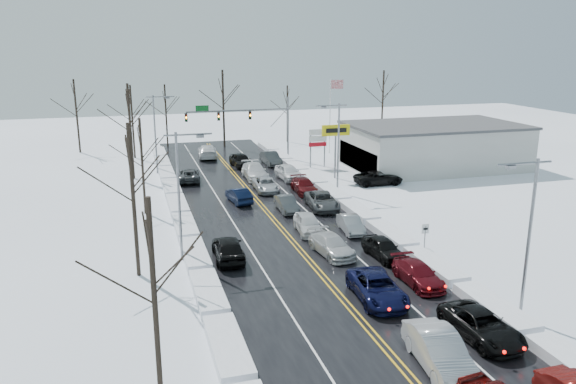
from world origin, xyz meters
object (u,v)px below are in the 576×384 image
object	(u,v)px
traffic_signal_mast	(250,118)
dealership_building	(434,146)
flagpole	(331,110)
oncoming_car_0	(239,202)
tires_plus_sign	(336,134)

from	to	relation	value
traffic_signal_mast	dealership_building	distance (m)	23.01
flagpole	oncoming_car_0	world-z (taller)	flagpole
dealership_building	oncoming_car_0	distance (m)	27.38
traffic_signal_mast	oncoming_car_0	world-z (taller)	traffic_signal_mast
oncoming_car_0	tires_plus_sign	bearing A→B (deg)	-158.08
dealership_building	traffic_signal_mast	bearing A→B (deg)	154.05
traffic_signal_mast	oncoming_car_0	bearing A→B (deg)	-105.62
tires_plus_sign	flagpole	size ratio (longest dim) A/B	0.60
tires_plus_sign	dealership_building	xyz separation A→B (m)	(13.48, 2.01, -2.34)
flagpole	dealership_building	xyz separation A→B (m)	(8.80, -12.00, -3.27)
tires_plus_sign	oncoming_car_0	bearing A→B (deg)	-151.06
flagpole	tires_plus_sign	bearing A→B (deg)	-108.44
flagpole	dealership_building	world-z (taller)	flagpole
traffic_signal_mast	flagpole	world-z (taller)	flagpole
oncoming_car_0	traffic_signal_mast	bearing A→B (deg)	-112.64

